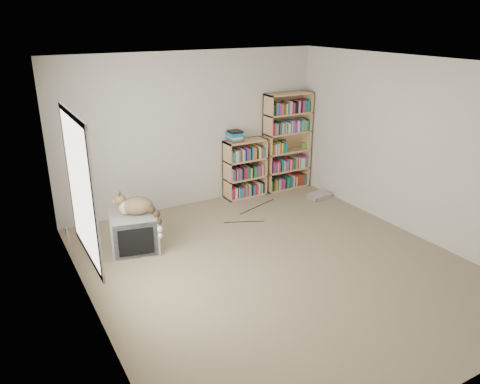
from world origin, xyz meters
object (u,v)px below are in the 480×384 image
bookcase_short (245,170)px  bookcase_tall (286,144)px  cat (140,209)px  dvd_player (319,196)px  crt_tv (134,232)px

bookcase_short → bookcase_tall: bearing=0.1°
bookcase_tall → bookcase_short: 0.94m
cat → dvd_player: cat is taller
cat → crt_tv: bearing=159.2°
crt_tv → cat: (0.08, -0.08, 0.35)m
bookcase_short → dvd_player: bookcase_short is taller
bookcase_tall → bookcase_short: (-0.87, -0.00, -0.36)m
bookcase_tall → bookcase_short: size_ratio=1.72×
bookcase_tall → bookcase_short: bookcase_tall is taller
bookcase_short → dvd_player: 1.37m
bookcase_tall → dvd_player: size_ratio=4.73×
bookcase_short → crt_tv: bearing=-155.9°
bookcase_tall → dvd_player: bearing=-76.1°
crt_tv → cat: bearing=-30.5°
crt_tv → cat: cat is taller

